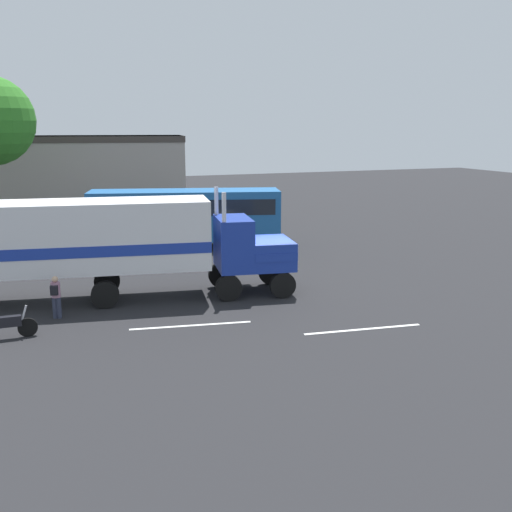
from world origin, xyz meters
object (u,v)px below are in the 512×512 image
at_px(person_bystander, 56,295).
at_px(semi_truck, 106,240).
at_px(motorcycle, 5,325).
at_px(parked_car, 12,243).
at_px(parked_bus, 185,213).

bearing_deg(person_bystander, semi_truck, 38.64).
distance_m(semi_truck, motorcycle, 5.61).
height_order(person_bystander, parked_car, person_bystander).
relative_size(person_bystander, parked_car, 0.34).
bearing_deg(semi_truck, person_bystander, -141.36).
height_order(semi_truck, person_bystander, semi_truck).
relative_size(parked_bus, parked_car, 2.38).
bearing_deg(motorcycle, semi_truck, 41.30).
bearing_deg(semi_truck, motorcycle, -138.70).
xyz_separation_m(parked_bus, parked_car, (-9.54, 0.94, -1.26)).
bearing_deg(motorcycle, parked_car, 89.50).
relative_size(person_bystander, parked_bus, 0.14).
xyz_separation_m(semi_truck, motorcycle, (-3.92, -3.45, -2.04)).
bearing_deg(parked_car, semi_truck, -69.91).
distance_m(semi_truck, parked_car, 11.21).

